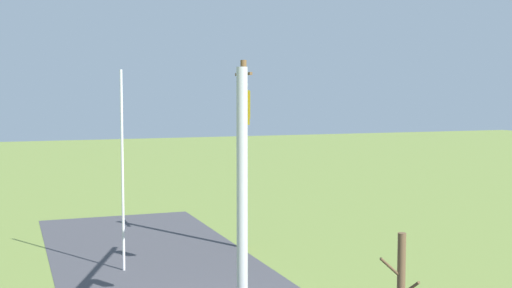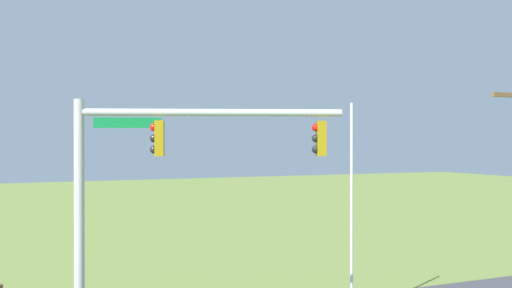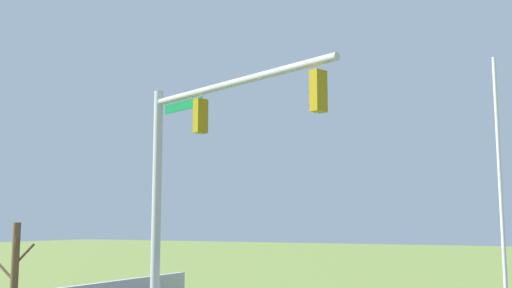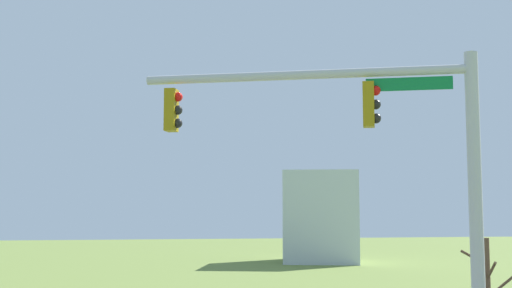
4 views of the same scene
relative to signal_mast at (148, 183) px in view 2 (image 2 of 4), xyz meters
The scene contains 2 objects.
signal_mast is the anchor object (origin of this frame).
flagpole 8.22m from the signal_mast, 165.12° to the right, with size 0.10×0.10×7.65m, color silver.
Camera 2 is at (5.25, 16.55, 6.29)m, focal length 42.02 mm.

